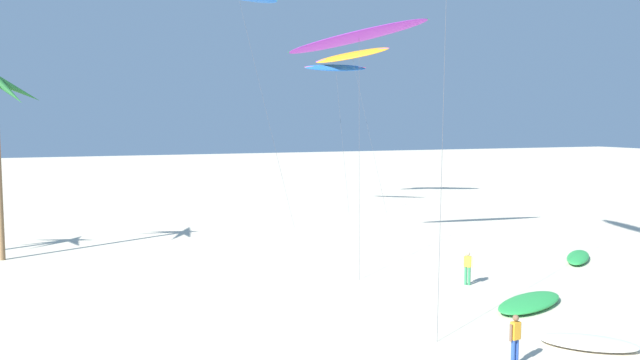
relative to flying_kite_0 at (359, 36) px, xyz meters
name	(u,v)px	position (x,y,z in m)	size (l,w,h in m)	color
flying_kite_0	(359,36)	(0.00, 0.00, 0.00)	(8.87, 9.16, 14.73)	purple
flying_kite_1	(336,68)	(8.54, 23.24, 0.10)	(6.55, 10.64, 13.89)	blue
flying_kite_3	(352,55)	(9.63, 21.73, 1.24)	(6.63, 10.70, 15.61)	orange
grounded_kite_0	(530,302)	(1.43, -14.36, -13.09)	(4.90, 3.53, 0.37)	green
grounded_kite_1	(589,342)	(-0.06, -19.24, -13.09)	(3.55, 3.42, 0.36)	white
grounded_kite_2	(578,257)	(10.39, -7.89, -13.09)	(3.99, 3.74, 0.37)	green
person_foreground_walker	(468,266)	(1.13, -10.19, -12.35)	(0.39, 0.38, 1.68)	#338E56
person_near_left	(515,338)	(-3.60, -19.60, -12.34)	(0.50, 0.24, 1.71)	#284CA3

